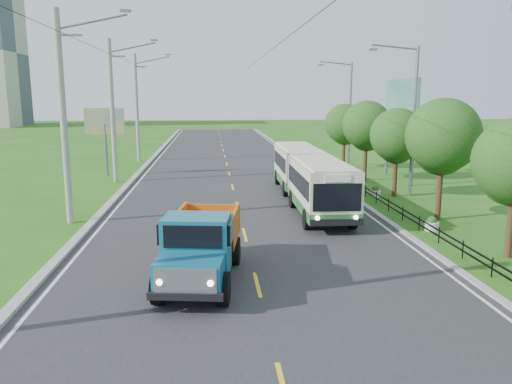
{
  "coord_description": "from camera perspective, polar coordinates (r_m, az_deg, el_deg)",
  "views": [
    {
      "loc": [
        -1.44,
        -15.32,
        6.02
      ],
      "look_at": [
        0.52,
        6.21,
        1.9
      ],
      "focal_mm": 35.0,
      "sensor_mm": 36.0,
      "label": 1
    }
  ],
  "objects": [
    {
      "name": "planter_far",
      "position": [
        39.06,
        9.75,
        2.19
      ],
      "size": [
        0.64,
        0.64,
        0.67
      ],
      "color": "silver",
      "rests_on": "ground"
    },
    {
      "name": "planter_mid",
      "position": [
        31.51,
        13.46,
        0.0
      ],
      "size": [
        0.64,
        0.64,
        0.67
      ],
      "color": "silver",
      "rests_on": "ground"
    },
    {
      "name": "billboard_right",
      "position": [
        37.9,
        16.27,
        9.34
      ],
      "size": [
        0.24,
        6.0,
        7.3
      ],
      "color": "slate",
      "rests_on": "ground"
    },
    {
      "name": "tree_fifth",
      "position": [
        37.27,
        12.54,
        7.2
      ],
      "size": [
        3.48,
        3.52,
        5.8
      ],
      "color": "#382314",
      "rests_on": "ground"
    },
    {
      "name": "road",
      "position": [
        35.85,
        -2.83,
        1.12
      ],
      "size": [
        14.0,
        120.0,
        0.02
      ],
      "primitive_type": "cube",
      "color": "#28282B",
      "rests_on": "ground"
    },
    {
      "name": "planter_near",
      "position": [
        24.25,
        19.46,
        -3.52
      ],
      "size": [
        0.64,
        0.64,
        0.67
      ],
      "color": "silver",
      "rests_on": "ground"
    },
    {
      "name": "billboard_left",
      "position": [
        40.19,
        -16.91,
        7.26
      ],
      "size": [
        3.0,
        0.2,
        5.2
      ],
      "color": "slate",
      "rests_on": "ground"
    },
    {
      "name": "ground",
      "position": [
        16.52,
        0.15,
        -10.58
      ],
      "size": [
        240.0,
        240.0,
        0.0
      ],
      "primitive_type": "plane",
      "color": "#1F5E16",
      "rests_on": "ground"
    },
    {
      "name": "pole_mid",
      "position": [
        36.96,
        -16.04,
        8.94
      ],
      "size": [
        3.51,
        0.32,
        10.0
      ],
      "color": "gray",
      "rests_on": "ground"
    },
    {
      "name": "centre_dash",
      "position": [
        16.51,
        0.15,
        -10.51
      ],
      "size": [
        0.12,
        2.2,
        0.0
      ],
      "primitive_type": "cube",
      "color": "yellow",
      "rests_on": "road"
    },
    {
      "name": "railing_right",
      "position": [
        31.32,
        12.42,
        0.01
      ],
      "size": [
        0.04,
        40.0,
        0.6
      ],
      "primitive_type": "cube",
      "color": "black",
      "rests_on": "ground"
    },
    {
      "name": "curb_left",
      "position": [
        36.27,
        -14.28,
        1.02
      ],
      "size": [
        0.4,
        120.0,
        0.15
      ],
      "primitive_type": "cube",
      "color": "#9E9E99",
      "rests_on": "ground"
    },
    {
      "name": "curb_right",
      "position": [
        36.83,
        8.35,
        1.34
      ],
      "size": [
        0.3,
        120.0,
        0.1
      ],
      "primitive_type": "cube",
      "color": "#9E9E99",
      "rests_on": "ground"
    },
    {
      "name": "pole_near",
      "position": [
        25.27,
        -21.08,
        7.98
      ],
      "size": [
        3.51,
        0.32,
        10.0
      ],
      "color": "gray",
      "rests_on": "ground"
    },
    {
      "name": "dump_truck",
      "position": [
        16.57,
        -6.31,
        -5.61
      ],
      "size": [
        2.92,
        5.94,
        2.4
      ],
      "rotation": [
        0.0,
        0.0,
        -0.14
      ],
      "color": "#166787",
      "rests_on": "ground"
    },
    {
      "name": "edge_line_right",
      "position": [
        36.72,
        7.59,
        1.29
      ],
      "size": [
        0.12,
        120.0,
        0.0
      ],
      "primitive_type": "cube",
      "color": "silver",
      "rests_on": "road"
    },
    {
      "name": "streetlight_far",
      "position": [
        44.98,
        10.51,
        9.19
      ],
      "size": [
        3.02,
        0.2,
        9.07
      ],
      "color": "slate",
      "rests_on": "ground"
    },
    {
      "name": "tree_back",
      "position": [
        43.03,
        10.1,
        7.47
      ],
      "size": [
        3.3,
        3.36,
        5.5
      ],
      "color": "#382314",
      "rests_on": "ground"
    },
    {
      "name": "edge_line_left",
      "position": [
        36.2,
        -13.41,
        0.95
      ],
      "size": [
        0.12,
        120.0,
        0.0
      ],
      "primitive_type": "cube",
      "color": "silver",
      "rests_on": "road"
    },
    {
      "name": "tree_fourth",
      "position": [
        31.64,
        15.81,
        5.97
      ],
      "size": [
        3.24,
        3.31,
        5.4
      ],
      "color": "#382314",
      "rests_on": "ground"
    },
    {
      "name": "tree_third",
      "position": [
        26.11,
        20.54,
        5.64
      ],
      "size": [
        3.6,
        3.62,
        6.0
      ],
      "color": "#382314",
      "rests_on": "ground"
    },
    {
      "name": "bus",
      "position": [
        28.85,
        5.98,
        2.12
      ],
      "size": [
        2.71,
        14.71,
        2.83
      ],
      "rotation": [
        0.0,
        0.0,
        -0.02
      ],
      "color": "#27622D",
      "rests_on": "ground"
    },
    {
      "name": "streetlight_mid",
      "position": [
        31.73,
        17.37,
        8.29
      ],
      "size": [
        3.02,
        0.2,
        9.07
      ],
      "color": "slate",
      "rests_on": "ground"
    },
    {
      "name": "pole_far",
      "position": [
        48.8,
        -13.43,
        9.41
      ],
      "size": [
        3.51,
        0.32,
        10.0
      ],
      "color": "gray",
      "rests_on": "ground"
    }
  ]
}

